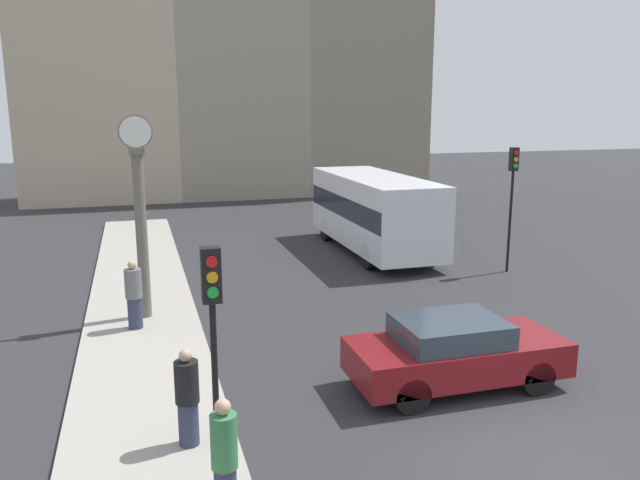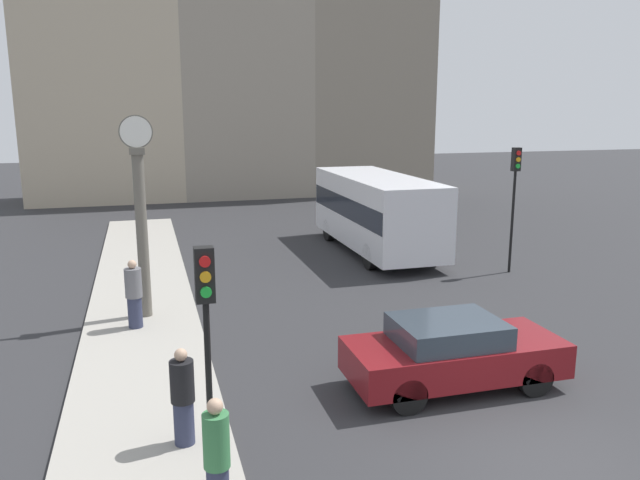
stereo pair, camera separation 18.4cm
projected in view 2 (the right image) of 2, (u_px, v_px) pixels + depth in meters
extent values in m
plane|color=#2D2D30|center=(542.00, 457.00, 9.89)|extent=(120.00, 120.00, 0.00)
cube|color=#A39E93|center=(142.00, 296.00, 18.15)|extent=(2.82, 25.06, 0.12)
cube|color=#B7A88E|center=(100.00, 54.00, 35.49)|extent=(8.67, 5.00, 16.81)
cube|color=gray|center=(242.00, 36.00, 37.44)|extent=(7.74, 5.00, 19.23)
cube|color=gray|center=(364.00, 45.00, 39.60)|extent=(7.89, 5.00, 18.61)
cube|color=maroon|center=(454.00, 357.00, 12.27)|extent=(4.25, 1.78, 0.67)
cube|color=#2D3842|center=(448.00, 331.00, 12.10)|extent=(2.04, 1.60, 0.45)
cylinder|color=black|center=(492.00, 349.00, 13.41)|extent=(0.69, 0.22, 0.69)
cylinder|color=black|center=(535.00, 379.00, 11.95)|extent=(0.69, 0.22, 0.69)
cylinder|color=black|center=(377.00, 362.00, 12.71)|extent=(0.69, 0.22, 0.69)
cylinder|color=black|center=(408.00, 396.00, 11.24)|extent=(0.69, 0.22, 0.69)
cube|color=silver|center=(376.00, 210.00, 23.57)|extent=(2.54, 7.87, 2.55)
cube|color=#1E232D|center=(376.00, 205.00, 23.53)|extent=(2.57, 7.72, 0.76)
cylinder|color=black|center=(380.00, 227.00, 26.41)|extent=(0.28, 0.90, 0.90)
cylinder|color=black|center=(329.00, 230.00, 25.81)|extent=(0.28, 0.90, 0.90)
cylinder|color=black|center=(431.00, 252.00, 21.83)|extent=(0.28, 0.90, 0.90)
cylinder|color=black|center=(370.00, 257.00, 21.22)|extent=(0.28, 0.90, 0.90)
cylinder|color=black|center=(209.00, 396.00, 8.70)|extent=(0.09, 0.09, 2.75)
cube|color=black|center=(205.00, 275.00, 8.33)|extent=(0.26, 0.20, 0.76)
cylinder|color=red|center=(205.00, 262.00, 8.17)|extent=(0.15, 0.04, 0.15)
cylinder|color=orange|center=(205.00, 277.00, 8.22)|extent=(0.15, 0.04, 0.15)
cylinder|color=green|center=(206.00, 292.00, 8.26)|extent=(0.15, 0.04, 0.15)
cylinder|color=black|center=(512.00, 222.00, 20.62)|extent=(0.09, 0.09, 3.40)
cube|color=black|center=(516.00, 159.00, 20.18)|extent=(0.26, 0.20, 0.76)
cylinder|color=red|center=(519.00, 153.00, 20.02)|extent=(0.15, 0.04, 0.15)
cylinder|color=orange|center=(518.00, 160.00, 20.07)|extent=(0.15, 0.04, 0.15)
cylinder|color=green|center=(518.00, 166.00, 20.11)|extent=(0.15, 0.04, 0.15)
cylinder|color=#666056|center=(142.00, 237.00, 15.81)|extent=(0.29, 0.29, 4.18)
cube|color=#666056|center=(137.00, 151.00, 15.36)|extent=(0.37, 0.37, 0.17)
cylinder|color=#666056|center=(136.00, 132.00, 15.26)|extent=(0.82, 0.04, 0.82)
cylinder|color=white|center=(136.00, 132.00, 15.26)|extent=(0.76, 0.06, 0.76)
cylinder|color=#2D334C|center=(184.00, 422.00, 10.01)|extent=(0.33, 0.33, 0.73)
cylinder|color=black|center=(182.00, 381.00, 9.87)|extent=(0.38, 0.38, 0.68)
sphere|color=tan|center=(181.00, 355.00, 9.77)|extent=(0.21, 0.21, 0.21)
cylinder|color=#387A47|center=(216.00, 440.00, 7.97)|extent=(0.35, 0.35, 0.74)
sphere|color=tan|center=(215.00, 406.00, 7.87)|extent=(0.21, 0.21, 0.21)
cylinder|color=#2D334C|center=(135.00, 312.00, 15.31)|extent=(0.35, 0.35, 0.77)
cylinder|color=slate|center=(133.00, 283.00, 15.16)|extent=(0.41, 0.41, 0.72)
sphere|color=tan|center=(132.00, 264.00, 15.06)|extent=(0.21, 0.21, 0.21)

